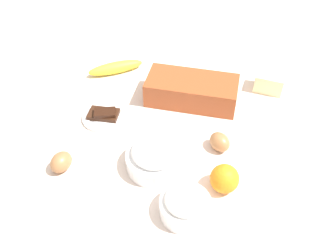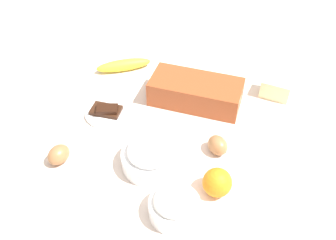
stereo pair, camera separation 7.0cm
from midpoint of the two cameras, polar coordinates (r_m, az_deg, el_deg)
ground_plane at (r=1.10m, az=-1.82°, el=-1.95°), size 2.40×2.40×0.02m
loaf_pan at (r=1.17m, az=1.94°, el=4.55°), size 0.30×0.17×0.08m
flour_bowl at (r=0.89m, az=0.35°, el=-12.84°), size 0.12×0.12×0.07m
sugar_bowl at (r=0.98m, az=-4.04°, el=-5.68°), size 0.15×0.15×0.08m
banana at (r=1.32m, az=-9.50°, el=7.84°), size 0.17×0.16×0.04m
orange_fruit at (r=0.93m, az=6.48°, el=-8.95°), size 0.07×0.07×0.07m
butter_block at (r=1.25m, az=13.66°, el=5.58°), size 0.09×0.07×0.06m
egg_near_butter at (r=1.03m, az=5.98°, el=-3.40°), size 0.08×0.08×0.05m
egg_beside_bowl at (r=1.03m, az=-17.89°, el=-6.17°), size 0.05×0.07×0.05m
chocolate_plate at (r=1.15m, az=-11.46°, el=0.59°), size 0.13×0.13×0.03m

